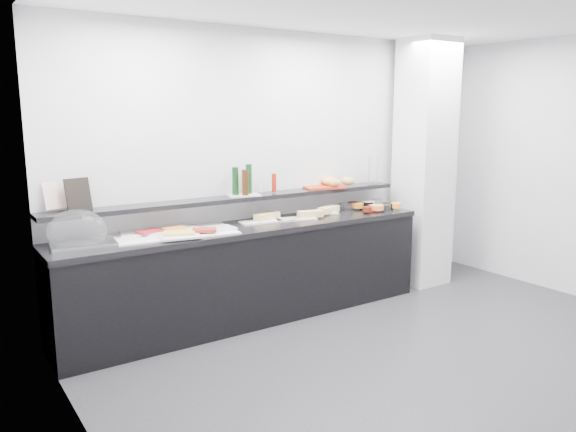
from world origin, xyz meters
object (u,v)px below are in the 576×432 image
sandwich_plate_mid (296,219)px  condiment_tray (244,195)px  bread_tray (323,187)px  carafe (373,170)px  framed_print (78,194)px  cloche_base (83,245)px

sandwich_plate_mid → condiment_tray: bearing=174.2°
condiment_tray → bread_tray: size_ratio=0.73×
sandwich_plate_mid → carafe: (1.12, 0.15, 0.39)m
framed_print → bread_tray: framed_print is taller
condiment_tray → bread_tray: (0.94, 0.02, 0.00)m
bread_tray → carafe: bearing=10.4°
cloche_base → sandwich_plate_mid: 1.99m
carafe → condiment_tray: bearing=178.6°
sandwich_plate_mid → carafe: carafe is taller
framed_print → condiment_tray: 1.49m
framed_print → carafe: bearing=-13.9°
framed_print → condiment_tray: framed_print is taller
bread_tray → carafe: 0.65m
sandwich_plate_mid → framed_print: 2.00m
sandwich_plate_mid → framed_print: framed_print is taller
sandwich_plate_mid → carafe: bearing=23.4°
carafe → bread_tray: bearing=175.3°
cloche_base → bread_tray: bearing=11.3°
cloche_base → sandwich_plate_mid: size_ratio=1.21×
bread_tray → carafe: (0.64, -0.05, 0.14)m
framed_print → condiment_tray: (1.49, -0.05, -0.12)m
bread_tray → carafe: size_ratio=1.36×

